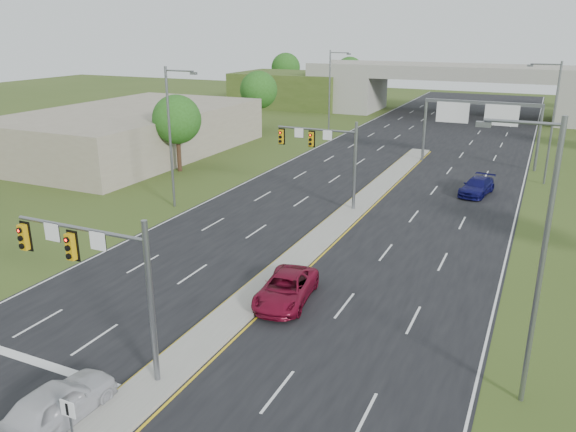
{
  "coord_description": "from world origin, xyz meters",
  "views": [
    {
      "loc": [
        12.97,
        -15.47,
        13.72
      ],
      "look_at": [
        -0.38,
        13.49,
        3.0
      ],
      "focal_mm": 35.0,
      "sensor_mm": 36.0,
      "label": 1
    }
  ],
  "objects_px": {
    "signal_mast_far": "(327,149)",
    "sign_gantry": "(480,115)",
    "keep_right_sign": "(70,418)",
    "overpass": "(462,94)",
    "car_far_a": "(286,289)",
    "car_far_b": "(477,186)",
    "car_white": "(57,403)",
    "signal_mast_near": "(101,267)"
  },
  "relations": [
    {
      "from": "signal_mast_far",
      "to": "car_far_a",
      "type": "bearing_deg",
      "value": -76.19
    },
    {
      "from": "signal_mast_far",
      "to": "sign_gantry",
      "type": "bearing_deg",
      "value": 65.89
    },
    {
      "from": "signal_mast_near",
      "to": "overpass",
      "type": "relative_size",
      "value": 0.09
    },
    {
      "from": "overpass",
      "to": "car_far_b",
      "type": "height_order",
      "value": "overpass"
    },
    {
      "from": "car_far_a",
      "to": "car_far_b",
      "type": "height_order",
      "value": "car_far_a"
    },
    {
      "from": "signal_mast_far",
      "to": "overpass",
      "type": "height_order",
      "value": "overpass"
    },
    {
      "from": "signal_mast_far",
      "to": "car_far_a",
      "type": "height_order",
      "value": "signal_mast_far"
    },
    {
      "from": "keep_right_sign",
      "to": "sign_gantry",
      "type": "bearing_deg",
      "value": 82.3
    },
    {
      "from": "keep_right_sign",
      "to": "sign_gantry",
      "type": "relative_size",
      "value": 0.19
    },
    {
      "from": "keep_right_sign",
      "to": "car_far_b",
      "type": "relative_size",
      "value": 0.44
    },
    {
      "from": "sign_gantry",
      "to": "car_far_b",
      "type": "bearing_deg",
      "value": -81.97
    },
    {
      "from": "car_white",
      "to": "car_far_a",
      "type": "relative_size",
      "value": 0.89
    },
    {
      "from": "signal_mast_near",
      "to": "keep_right_sign",
      "type": "height_order",
      "value": "signal_mast_near"
    },
    {
      "from": "car_white",
      "to": "car_far_b",
      "type": "relative_size",
      "value": 0.94
    },
    {
      "from": "overpass",
      "to": "car_white",
      "type": "relative_size",
      "value": 17.03
    },
    {
      "from": "car_white",
      "to": "car_far_a",
      "type": "xyz_separation_m",
      "value": [
        3.52,
        12.13,
        -0.07
      ]
    },
    {
      "from": "keep_right_sign",
      "to": "signal_mast_far",
      "type": "bearing_deg",
      "value": 94.39
    },
    {
      "from": "signal_mast_near",
      "to": "signal_mast_far",
      "type": "bearing_deg",
      "value": 90.0
    },
    {
      "from": "sign_gantry",
      "to": "overpass",
      "type": "bearing_deg",
      "value": 100.79
    },
    {
      "from": "keep_right_sign",
      "to": "car_far_a",
      "type": "height_order",
      "value": "keep_right_sign"
    },
    {
      "from": "car_white",
      "to": "car_far_a",
      "type": "height_order",
      "value": "car_white"
    },
    {
      "from": "signal_mast_far",
      "to": "car_far_b",
      "type": "relative_size",
      "value": 1.4
    },
    {
      "from": "keep_right_sign",
      "to": "overpass",
      "type": "xyz_separation_m",
      "value": [
        0.0,
        84.53,
        2.04
      ]
    },
    {
      "from": "signal_mast_near",
      "to": "sign_gantry",
      "type": "height_order",
      "value": "signal_mast_near"
    },
    {
      "from": "car_far_b",
      "to": "sign_gantry",
      "type": "bearing_deg",
      "value": 108.05
    },
    {
      "from": "car_white",
      "to": "keep_right_sign",
      "type": "bearing_deg",
      "value": 151.2
    },
    {
      "from": "overpass",
      "to": "car_far_a",
      "type": "height_order",
      "value": "overpass"
    },
    {
      "from": "car_white",
      "to": "car_far_b",
      "type": "xyz_separation_m",
      "value": [
        10.05,
        37.17,
        -0.08
      ]
    },
    {
      "from": "overpass",
      "to": "car_far_b",
      "type": "bearing_deg",
      "value": -79.88
    },
    {
      "from": "signal_mast_near",
      "to": "car_white",
      "type": "distance_m",
      "value": 5.19
    },
    {
      "from": "signal_mast_far",
      "to": "car_white",
      "type": "bearing_deg",
      "value": -89.04
    },
    {
      "from": "sign_gantry",
      "to": "car_far_b",
      "type": "distance_m",
      "value": 12.18
    },
    {
      "from": "overpass",
      "to": "car_white",
      "type": "xyz_separation_m",
      "value": [
        -1.79,
        -83.47,
        -2.73
      ]
    },
    {
      "from": "overpass",
      "to": "car_white",
      "type": "distance_m",
      "value": 83.53
    },
    {
      "from": "keep_right_sign",
      "to": "car_far_a",
      "type": "relative_size",
      "value": 0.42
    },
    {
      "from": "signal_mast_near",
      "to": "overpass",
      "type": "bearing_deg",
      "value": 88.38
    },
    {
      "from": "sign_gantry",
      "to": "overpass",
      "type": "xyz_separation_m",
      "value": [
        -6.68,
        35.08,
        -1.69
      ]
    },
    {
      "from": "sign_gantry",
      "to": "car_far_b",
      "type": "relative_size",
      "value": 2.32
    },
    {
      "from": "signal_mast_near",
      "to": "keep_right_sign",
      "type": "distance_m",
      "value": 5.94
    },
    {
      "from": "keep_right_sign",
      "to": "overpass",
      "type": "bearing_deg",
      "value": 90.0
    },
    {
      "from": "sign_gantry",
      "to": "car_white",
      "type": "xyz_separation_m",
      "value": [
        -8.47,
        -48.39,
        -4.42
      ]
    },
    {
      "from": "overpass",
      "to": "car_far_b",
      "type": "relative_size",
      "value": 16.05
    }
  ]
}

